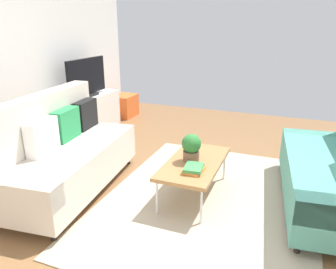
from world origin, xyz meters
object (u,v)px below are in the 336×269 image
Objects in this scene: storage_trunk at (125,106)px; tv_console at (89,114)px; bottle_2 at (81,93)px; bottle_1 at (78,93)px; coffee_table at (194,164)px; bottle_0 at (74,97)px; vase_0 at (62,98)px; couch_beige at (64,153)px; potted_plant at (191,147)px; tv at (87,78)px; table_book_0 at (194,170)px.

tv_console is at bearing 174.81° from storage_trunk.
bottle_1 is at bearing 180.00° from bottle_2.
bottle_0 is at bearing 65.73° from coffee_table.
vase_0 is at bearing 166.37° from bottle_2.
bottle_1 is (0.11, 0.00, 0.03)m from bottle_0.
tv_console is (1.48, 2.40, -0.07)m from coffee_table.
bottle_0 is at bearing -153.61° from couch_beige.
bottle_1 is (1.17, 2.36, 0.36)m from coffee_table.
bottle_0 is (-0.41, -0.04, 0.40)m from tv_console.
potted_plant reaches higher than storage_trunk.
potted_plant is 1.70× the size of vase_0.
tv reaches higher than bottle_0.
storage_trunk is 2.24× the size of bottle_1.
coffee_table is 2.12× the size of storage_trunk.
couch_beige is 1.93m from bottle_2.
tv_console is 1.11m from storage_trunk.
storage_trunk is 3.69m from table_book_0.
bottle_2 is at bearing 0.00° from bottle_0.
vase_0 is (0.90, 2.45, 0.34)m from coffee_table.
vase_0 is at bearing 174.90° from storage_trunk.
tv_console is 4.55× the size of potted_plant.
potted_plant is at bearing 102.60° from coffee_table.
vase_0 is at bearing 69.89° from coffee_table.
couch_beige reaches higher than potted_plant.
bottle_0 is (1.46, 0.94, 0.27)m from couch_beige.
tv reaches higher than potted_plant.
coffee_table is 3.46m from storage_trunk.
tv reaches higher than tv_console.
bottle_1 is at bearing 0.00° from bottle_0.
potted_plant is at bearing -122.37° from tv.
storage_trunk is 1.76m from vase_0.
couch_beige is at bearing 105.60° from potted_plant.
vase_0 is (-0.58, 0.07, -0.22)m from tv.
table_book_0 is 2.87m from bottle_2.
bottle_1 reaches higher than potted_plant.
bottle_0 reaches higher than coffee_table.
potted_plant reaches higher than table_book_0.
storage_trunk is (1.10, -0.08, -0.73)m from tv.
storage_trunk is 3.21× the size of bottle_0.
table_book_0 is 1.17× the size of bottle_2.
bottle_2 reaches higher than potted_plant.
table_book_0 is 1.04× the size of bottle_1.
bottle_1 is (1.57, 0.94, 0.30)m from couch_beige.
bottle_2 is (1.27, 2.36, 0.35)m from coffee_table.
vase_0 reaches higher than table_book_0.
vase_0 is at bearing 65.67° from table_book_0.
storage_trunk is at bearing -169.87° from couch_beige.
tv_console is at bearing 5.53° from bottle_0.
bottle_2 reaches higher than coffee_table.
potted_plant is at bearing 99.29° from couch_beige.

